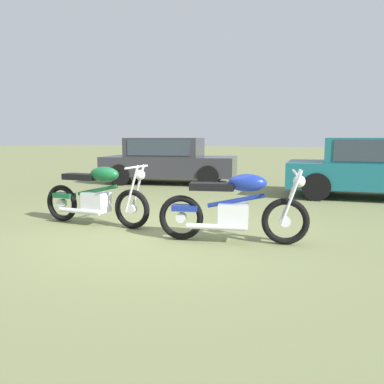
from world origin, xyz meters
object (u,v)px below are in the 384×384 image
object	(u,v)px
motorcycle_green	(96,196)
car_teal	(382,165)
motorcycle_blue	(234,208)
car_charcoal	(168,158)

from	to	relation	value
motorcycle_green	car_teal	distance (m)	6.71
motorcycle_blue	car_teal	xyz separation A→B (m)	(1.73, 5.28, 0.32)
car_charcoal	motorcycle_green	bearing A→B (deg)	-86.52
motorcycle_green	motorcycle_blue	distance (m)	2.40
motorcycle_green	motorcycle_blue	world-z (taller)	same
car_charcoal	car_teal	distance (m)	6.12
motorcycle_green	car_teal	bearing A→B (deg)	48.76
motorcycle_blue	car_charcoal	world-z (taller)	car_charcoal
motorcycle_green	motorcycle_blue	xyz separation A→B (m)	(2.40, 0.00, -0.01)
car_charcoal	car_teal	xyz separation A→B (m)	(6.11, -0.45, 0.00)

